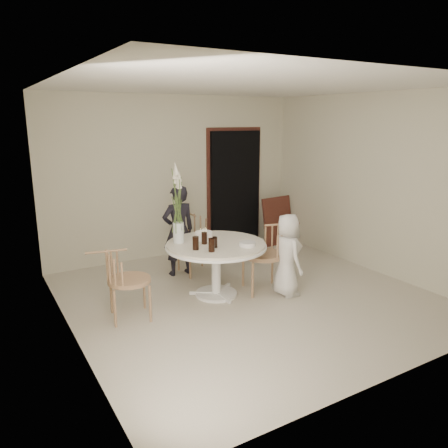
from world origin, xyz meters
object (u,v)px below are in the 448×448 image
chair_left (118,274)px  girl (179,230)px  chair_right (273,247)px  chair_far (192,234)px  boy (287,255)px  table (216,251)px  birthday_cake (204,236)px  flower_vase (178,207)px

chair_left → girl: 1.64m
chair_right → chair_far: bearing=-139.3°
chair_left → boy: size_ratio=0.78×
table → birthday_cake: (-0.06, 0.22, 0.17)m
boy → flower_vase: 1.57m
chair_far → flower_vase: (-0.59, -0.79, 0.62)m
table → chair_right: (0.76, -0.22, -0.00)m
table → birthday_cake: bearing=106.2°
girl → boy: bearing=123.9°
chair_left → flower_vase: size_ratio=0.82×
chair_far → chair_left: 1.88m
birthday_cake → table: bearing=-73.8°
chair_right → birthday_cake: 0.95m
chair_right → birthday_cake: (-0.83, 0.43, 0.17)m
table → girl: (-0.08, 1.00, 0.07)m
table → boy: 0.95m
birthday_cake → chair_far: bearing=73.7°
chair_far → girl: 0.28m
girl → birthday_cake: bearing=93.0°
boy → flower_vase: bearing=67.5°
chair_far → girl: size_ratio=0.66×
girl → boy: (0.90, -1.46, -0.13)m
birthday_cake → flower_vase: (-0.35, 0.05, 0.42)m
girl → flower_vase: flower_vase is taller
chair_left → table: bearing=-77.4°
chair_right → flower_vase: 1.40m
table → birthday_cake: size_ratio=5.75×
girl → birthday_cake: (0.01, -0.78, 0.10)m
table → birthday_cake: birthday_cake is taller
chair_left → flower_vase: 1.17m
chair_left → flower_vase: (0.92, 0.32, 0.64)m
boy → table: bearing=69.1°
chair_left → flower_vase: bearing=-60.3°
chair_far → chair_left: size_ratio=1.04×
table → boy: bearing=-28.8°
chair_far → chair_right: (0.58, -1.28, 0.03)m
flower_vase → chair_far: bearing=53.2°
chair_right → flower_vase: bearing=-96.2°
flower_vase → girl: bearing=65.5°
girl → birthday_cake: 0.79m
table → chair_far: chair_far is taller
chair_right → flower_vase: (-1.17, 0.49, 0.59)m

